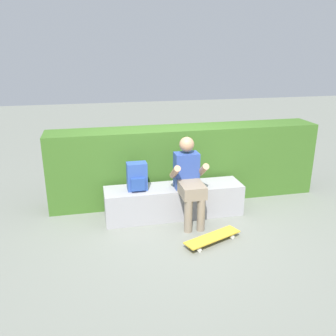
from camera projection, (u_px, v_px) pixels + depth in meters
name	position (u px, v px, depth m)	size (l,w,h in m)	color
ground_plane	(179.00, 224.00, 5.07)	(24.00, 24.00, 0.00)	slate
bench_main	(174.00, 201.00, 5.27)	(2.03, 0.48, 0.46)	#959497
person_skater	(189.00, 178.00, 4.96)	(0.49, 0.62, 1.21)	#2D4793
skateboard_near_person	(213.00, 238.00, 4.56)	(0.82, 0.49, 0.09)	gold
backpack_on_bench	(137.00, 177.00, 5.01)	(0.28, 0.23, 0.40)	#2D4C99
hedge_row	(185.00, 163.00, 5.80)	(4.33, 0.57, 1.20)	#376120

